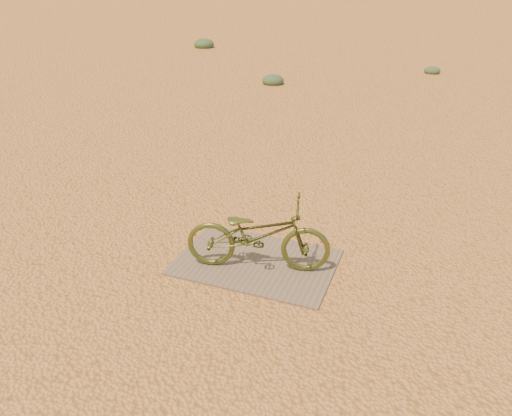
% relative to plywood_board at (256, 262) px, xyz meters
% --- Properties ---
extents(ground, '(120.00, 120.00, 0.00)m').
position_rel_plywood_board_xyz_m(ground, '(-0.17, 0.04, -0.01)').
color(ground, '#E4924F').
rests_on(ground, ground).
extents(plywood_board, '(1.64, 1.12, 0.02)m').
position_rel_plywood_board_xyz_m(plywood_board, '(0.00, 0.00, 0.00)').
color(plywood_board, '#715D4D').
rests_on(plywood_board, ground).
extents(bicycle, '(1.54, 0.86, 0.76)m').
position_rel_plywood_board_xyz_m(bicycle, '(0.06, -0.10, 0.39)').
color(bicycle, '#4A5421').
rests_on(bicycle, plywood_board).
extents(kale_a, '(0.56, 0.56, 0.31)m').
position_rel_plywood_board_xyz_m(kale_a, '(-2.65, 8.14, -0.01)').
color(kale_a, '#435E3E').
rests_on(kale_a, ground).
extents(kale_b, '(0.45, 0.45, 0.24)m').
position_rel_plywood_board_xyz_m(kale_b, '(1.11, 11.05, -0.01)').
color(kale_b, '#435E3E').
rests_on(kale_b, ground).
extents(kale_c, '(0.74, 0.74, 0.41)m').
position_rel_plywood_board_xyz_m(kale_c, '(-7.03, 12.96, -0.01)').
color(kale_c, '#435E3E').
rests_on(kale_c, ground).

